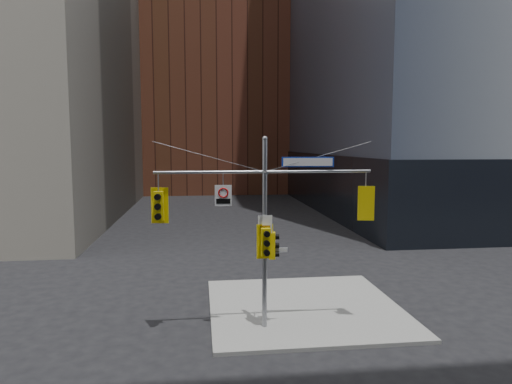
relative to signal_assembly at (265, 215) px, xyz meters
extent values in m
plane|color=black|center=(0.00, -1.99, -4.42)|extent=(160.00, 160.00, 0.00)
cube|color=gray|center=(2.00, 2.01, -4.34)|extent=(8.00, 8.00, 0.15)
cube|color=black|center=(28.00, 30.01, -1.42)|extent=(36.40, 36.40, 6.00)
cube|color=brown|center=(0.00, 56.01, 9.58)|extent=(26.00, 20.00, 28.00)
cylinder|color=gray|center=(0.00, 0.01, -0.82)|extent=(0.18, 0.18, 7.20)
sphere|color=gray|center=(0.00, 0.01, 2.78)|extent=(0.20, 0.20, 0.20)
cylinder|color=gray|center=(-2.00, 0.01, 1.58)|extent=(4.00, 0.11, 0.11)
cylinder|color=gray|center=(2.00, 0.01, 1.58)|extent=(4.00, 0.11, 0.11)
cylinder|color=gray|center=(0.00, -0.34, 1.58)|extent=(0.10, 0.70, 0.10)
cylinder|color=gray|center=(-2.00, 0.01, 2.13)|extent=(4.00, 0.02, 1.12)
cylinder|color=gray|center=(2.00, 0.01, 2.13)|extent=(4.00, 0.02, 1.12)
cube|color=yellow|center=(-3.83, 0.01, 0.38)|extent=(0.36, 0.28, 1.05)
cube|color=yellow|center=(-3.81, 0.19, 0.38)|extent=(0.62, 0.10, 1.31)
cylinder|color=black|center=(-3.85, -0.19, 0.73)|extent=(0.24, 0.18, 0.22)
cylinder|color=black|center=(-3.84, -0.11, 0.73)|extent=(0.19, 0.04, 0.19)
cylinder|color=black|center=(-3.85, -0.19, 0.38)|extent=(0.24, 0.18, 0.22)
cylinder|color=black|center=(-3.84, -0.11, 0.38)|extent=(0.19, 0.04, 0.19)
cylinder|color=black|center=(-3.85, -0.19, 0.03)|extent=(0.24, 0.18, 0.22)
cylinder|color=black|center=(-3.84, -0.11, 0.03)|extent=(0.19, 0.04, 0.19)
cube|color=yellow|center=(3.84, 0.01, 0.38)|extent=(0.38, 0.30, 1.05)
cube|color=yellow|center=(3.81, -0.17, 0.38)|extent=(0.61, 0.16, 1.29)
cylinder|color=black|center=(3.88, 0.20, 0.73)|extent=(0.25, 0.20, 0.22)
cylinder|color=black|center=(3.86, 0.12, 0.73)|extent=(0.19, 0.06, 0.19)
cylinder|color=black|center=(3.88, 0.20, 0.38)|extent=(0.25, 0.20, 0.22)
cylinder|color=black|center=(3.86, 0.12, 0.38)|extent=(0.19, 0.06, 0.19)
cylinder|color=black|center=(3.88, 0.20, 0.03)|extent=(0.25, 0.20, 0.22)
cylinder|color=black|center=(3.86, 0.12, 0.03)|extent=(0.19, 0.06, 0.19)
cube|color=yellow|center=(0.28, 0.01, -1.17)|extent=(0.27, 0.35, 0.99)
cylinder|color=black|center=(0.47, -0.02, -0.84)|extent=(0.18, 0.23, 0.21)
cylinder|color=black|center=(0.39, -0.01, -0.84)|extent=(0.04, 0.18, 0.18)
cylinder|color=black|center=(0.47, -0.02, -1.17)|extent=(0.18, 0.23, 0.21)
cylinder|color=black|center=(0.39, -0.01, -1.17)|extent=(0.04, 0.18, 0.18)
cylinder|color=black|center=(0.47, -0.02, -1.50)|extent=(0.18, 0.23, 0.21)
cylinder|color=#0CE559|center=(0.39, -0.01, -1.50)|extent=(0.04, 0.18, 0.18)
cube|color=yellow|center=(0.00, -0.27, -0.98)|extent=(0.35, 0.26, 1.04)
cube|color=yellow|center=(-0.01, -0.10, -0.98)|extent=(0.61, 0.07, 1.28)
cylinder|color=black|center=(0.01, -0.47, -0.63)|extent=(0.23, 0.17, 0.22)
cylinder|color=black|center=(0.01, -0.39, -0.63)|extent=(0.19, 0.03, 0.19)
cylinder|color=black|center=(0.01, -0.47, -0.98)|extent=(0.23, 0.17, 0.22)
cylinder|color=black|center=(0.01, -0.39, -0.98)|extent=(0.19, 0.03, 0.19)
cylinder|color=black|center=(0.01, -0.47, -1.32)|extent=(0.23, 0.17, 0.22)
cylinder|color=black|center=(0.01, -0.39, -1.32)|extent=(0.19, 0.03, 0.19)
cube|color=#112EA0|center=(1.60, 0.01, 1.93)|extent=(1.94, 0.19, 0.38)
cube|color=silver|center=(1.60, -0.02, 1.93)|extent=(1.82, 0.15, 0.29)
cube|color=silver|center=(-1.52, -0.01, 0.73)|extent=(0.61, 0.04, 0.76)
torus|color=#B20A0A|center=(-1.52, -0.03, 0.84)|extent=(0.38, 0.06, 0.38)
cube|color=black|center=(-1.52, -0.03, 0.53)|extent=(0.51, 0.02, 0.18)
cube|color=silver|center=(0.00, -0.11, -0.34)|extent=(0.51, 0.06, 0.67)
cube|color=#D88C00|center=(0.00, -0.13, -0.53)|extent=(0.37, 0.03, 0.30)
cube|color=silver|center=(0.45, 0.01, -1.34)|extent=(0.80, 0.13, 0.16)
cube|color=#145926|center=(0.00, 0.46, -1.48)|extent=(0.11, 0.77, 0.15)
camera|label=1|loc=(-2.34, -16.44, 2.58)|focal=32.00mm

